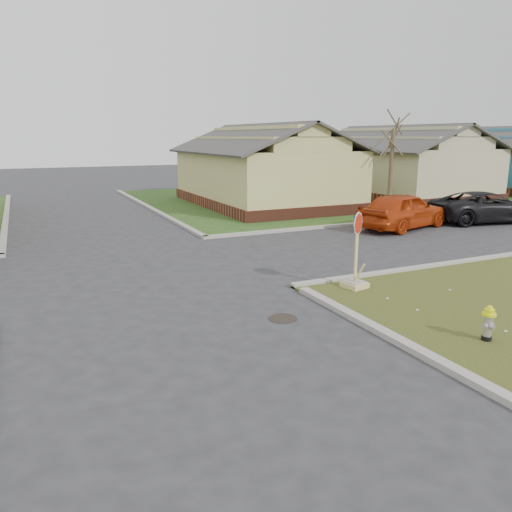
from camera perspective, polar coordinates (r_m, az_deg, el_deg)
name	(u,v)px	position (r m, az deg, el deg)	size (l,w,h in m)	color
ground	(181,327)	(10.82, -8.61, -7.99)	(120.00, 120.00, 0.00)	#2B2B2D
verge_far_right	(405,193)	(37.36, 16.70, 6.97)	(37.00, 19.00, 0.05)	#244619
curbs	(132,271)	(15.46, -13.97, -1.65)	(80.00, 40.00, 0.12)	#9B978C
manhole	(283,318)	(11.17, 3.10, -7.13)	(0.64, 0.64, 0.01)	black
side_house_yellow	(263,167)	(29.19, 0.86, 10.10)	(7.60, 11.60, 4.70)	brown
side_house_tan	(400,163)	(34.75, 16.09, 10.14)	(7.60, 11.60, 4.70)	brown
side_house_teal	(505,160)	(41.99, 26.61, 9.75)	(7.60, 11.60, 4.70)	brown
tree_mid_right	(391,173)	(26.08, 15.15, 9.14)	(0.22, 0.22, 4.20)	#473B29
fire_hydrant	(488,321)	(10.77, 25.01, -6.77)	(0.27, 0.27, 0.72)	black
stop_sign	(355,271)	(13.35, 11.29, -1.75)	(0.57, 0.56, 2.02)	tan
red_sedan	(403,210)	(22.66, 16.44, 5.02)	(1.89, 4.69, 1.60)	#B4350C
dark_pickup	(486,207)	(25.81, 24.79, 5.12)	(2.37, 5.13, 1.43)	black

